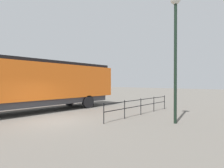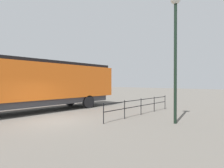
# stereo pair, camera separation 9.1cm
# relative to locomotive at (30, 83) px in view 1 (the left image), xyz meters

# --- Properties ---
(ground_plane) EXTENTS (120.00, 120.00, 0.00)m
(ground_plane) POSITION_rel_locomotive_xyz_m (3.97, -0.35, -2.19)
(ground_plane) COLOR #666059
(locomotive) EXTENTS (3.07, 15.51, 3.87)m
(locomotive) POSITION_rel_locomotive_xyz_m (0.00, 0.00, 0.00)
(locomotive) COLOR orange
(locomotive) RESTS_ON ground_plane
(lamp_post) EXTENTS (0.55, 0.55, 7.00)m
(lamp_post) POSITION_rel_locomotive_xyz_m (9.32, 3.84, 2.80)
(lamp_post) COLOR black
(lamp_post) RESTS_ON ground_plane
(platform_fence) EXTENTS (0.05, 7.32, 1.13)m
(platform_fence) POSITION_rel_locomotive_xyz_m (6.52, 4.78, -1.45)
(platform_fence) COLOR black
(platform_fence) RESTS_ON ground_plane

